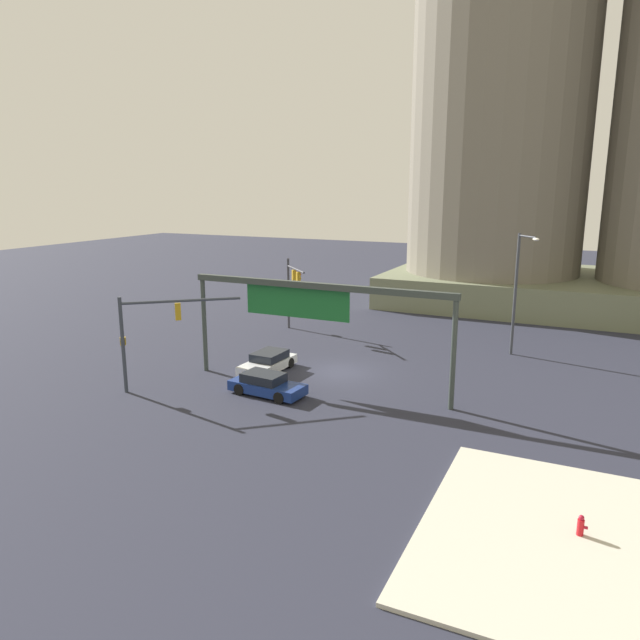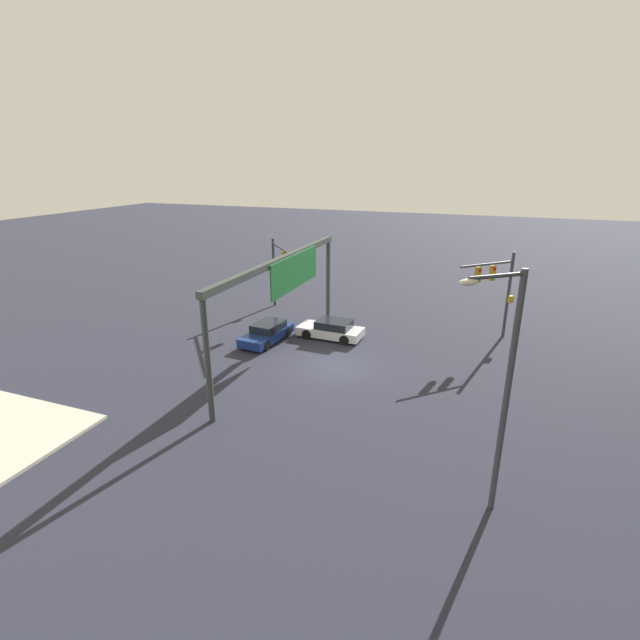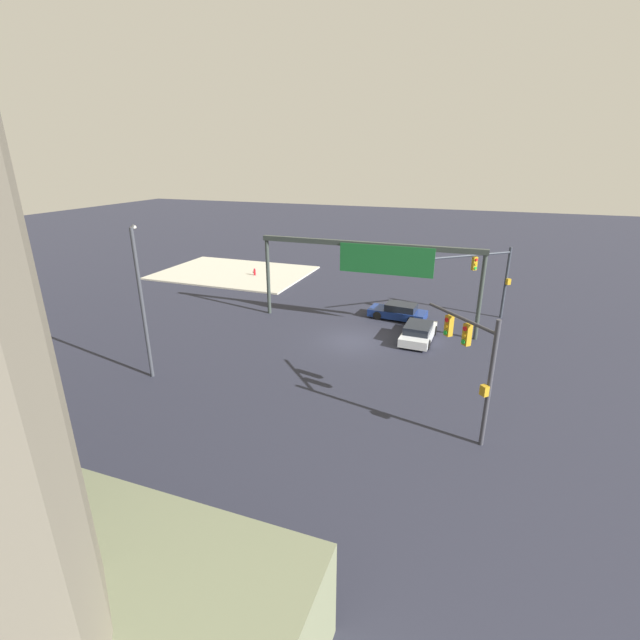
{
  "view_description": "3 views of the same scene",
  "coord_description": "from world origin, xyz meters",
  "views": [
    {
      "loc": [
        13.72,
        -32.0,
        11.26
      ],
      "look_at": [
        -1.3,
        -0.11,
        3.2
      ],
      "focal_mm": 32.97,
      "sensor_mm": 36.0,
      "label": 1
    },
    {
      "loc": [
        23.2,
        7.76,
        11.14
      ],
      "look_at": [
        -2.64,
        -2.0,
        1.66
      ],
      "focal_mm": 26.22,
      "sensor_mm": 36.0,
      "label": 2
    },
    {
      "loc": [
        -7.38,
        26.21,
        11.54
      ],
      "look_at": [
        1.28,
        2.64,
        2.28
      ],
      "focal_mm": 24.91,
      "sensor_mm": 36.0,
      "label": 3
    }
  ],
  "objects": [
    {
      "name": "overhead_sign_gantry",
      "position": [
        -0.37,
        -3.23,
        4.94
      ],
      "size": [
        15.74,
        0.43,
        6.08
      ],
      "color": "#353E3B",
      "rests_on": "ground"
    },
    {
      "name": "ground_plane",
      "position": [
        0.0,
        0.0,
        0.0
      ],
      "size": [
        166.86,
        166.86,
        0.0
      ],
      "primitive_type": "plane",
      "color": "#282A39"
    },
    {
      "name": "fire_hydrant_on_curb",
      "position": [
        14.11,
        -12.92,
        0.49
      ],
      "size": [
        0.33,
        0.22,
        0.71
      ],
      "color": "red",
      "rests_on": "sidewalk_corner"
    },
    {
      "name": "sedan_car_approaching",
      "position": [
        -2.06,
        -5.44,
        0.57
      ],
      "size": [
        4.37,
        2.1,
        1.21
      ],
      "rotation": [
        0.0,
        0.0,
        -0.08
      ],
      "color": "navy",
      "rests_on": "ground"
    },
    {
      "name": "sedan_car_waiting_far",
      "position": [
        -4.09,
        -1.75,
        0.57
      ],
      "size": [
        2.08,
        4.31,
        1.21
      ],
      "rotation": [
        0.0,
        0.0,
        -1.61
      ],
      "color": "silver",
      "rests_on": "ground"
    },
    {
      "name": "traffic_signal_near_corner",
      "position": [
        -7.56,
        8.13,
        3.76
      ],
      "size": [
        3.04,
        3.35,
        5.67
      ],
      "rotation": [
        0.0,
        0.0,
        -0.79
      ],
      "color": "#3C3D46",
      "rests_on": "ground"
    },
    {
      "name": "streetlamp_curved_arm",
      "position": [
        9.21,
        8.43,
        4.75
      ],
      "size": [
        1.57,
        1.85,
        8.25
      ],
      "rotation": [
        0.0,
        0.0,
        -0.89
      ],
      "color": "#3B3E46",
      "rests_on": "ground"
    },
    {
      "name": "traffic_signal_opposite_side",
      "position": [
        -8.2,
        -7.45,
        3.74
      ],
      "size": [
        5.39,
        4.35,
        5.41
      ],
      "rotation": [
        0.0,
        0.0,
        0.7
      ],
      "color": "#333945",
      "rests_on": "ground"
    }
  ]
}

